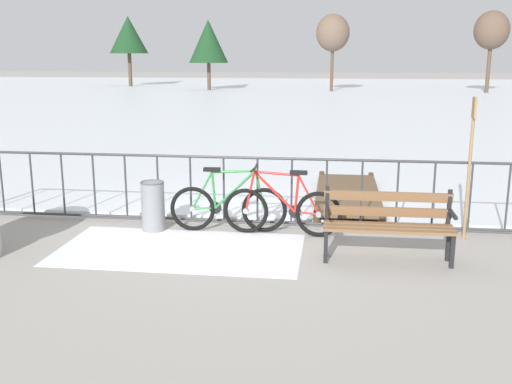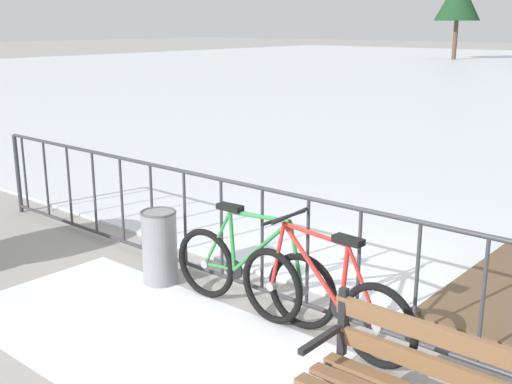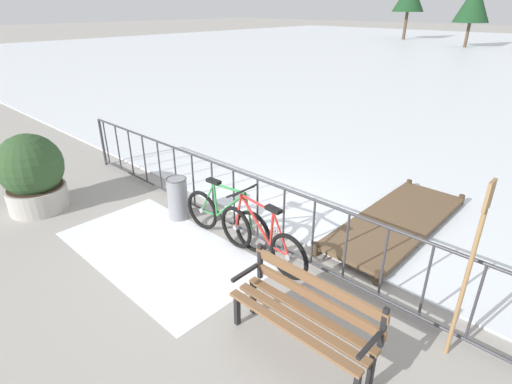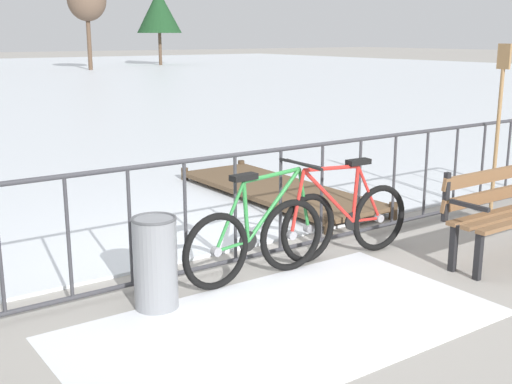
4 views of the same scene
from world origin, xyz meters
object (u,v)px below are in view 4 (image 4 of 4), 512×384
Objects in this scene: bicycle_near_railing at (264,235)px; bicycle_second at (338,222)px; trash_bin at (155,262)px; oar_upright at (499,119)px; park_bench at (510,205)px.

bicycle_second is (0.80, -0.07, 0.00)m from bicycle_near_railing.
trash_bin is at bearing -175.54° from bicycle_near_railing.
bicycle_near_railing is 0.86× the size of oar_upright.
park_bench is at bearing -139.49° from oar_upright.
bicycle_near_railing and bicycle_second have the same top height.
bicycle_second is 2.34× the size of trash_bin.
trash_bin is 4.51m from oar_upright.
trash_bin is (-1.90, -0.02, 0.00)m from bicycle_second.
trash_bin is (-3.30, 0.84, -0.14)m from park_bench.
park_bench is 0.81× the size of oar_upright.
oar_upright is (1.15, 0.98, 0.63)m from park_bench.
oar_upright reaches higher than bicycle_near_railing.
trash_bin is at bearing -179.50° from bicycle_second.
bicycle_second is 1.07× the size of park_bench.
trash_bin is (-1.10, -0.09, 0.00)m from bicycle_near_railing.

